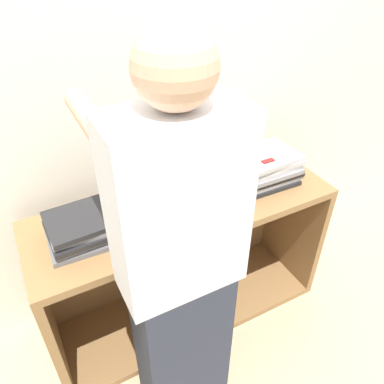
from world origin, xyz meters
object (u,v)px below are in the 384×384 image
(person, at_px, (179,272))
(laptop_stack_left, at_px, (95,224))
(laptop_open, at_px, (180,191))
(laptop_stack_right, at_px, (259,169))

(person, bearing_deg, laptop_stack_left, 114.24)
(laptop_open, distance_m, laptop_stack_left, 0.40)
(laptop_open, relative_size, laptop_stack_right, 0.94)
(laptop_open, bearing_deg, person, -116.35)
(laptop_stack_left, xyz_separation_m, laptop_stack_right, (0.79, 0.00, 0.02))
(laptop_open, height_order, laptop_stack_left, laptop_open)
(laptop_open, bearing_deg, laptop_stack_left, -173.57)
(laptop_stack_left, xyz_separation_m, person, (0.18, -0.40, 0.02))
(laptop_stack_left, relative_size, laptop_stack_right, 1.00)
(laptop_stack_left, height_order, person, person)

